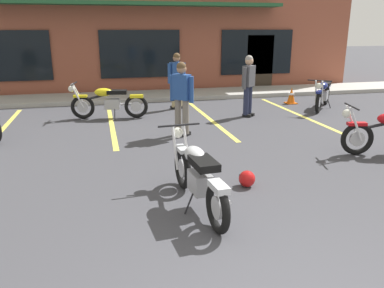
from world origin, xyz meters
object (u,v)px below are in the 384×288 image
at_px(motorcycle_foreground_classic, 198,175).
at_px(motorcycle_blue_standard, 108,102).
at_px(motorcycle_silver_naked, 323,94).
at_px(person_by_back_row, 177,77).
at_px(person_in_shorts_foreground, 182,95).
at_px(person_in_black_shirt, 248,82).
at_px(traffic_cone, 291,96).
at_px(helmet_on_pavement, 247,179).

distance_m(motorcycle_foreground_classic, motorcycle_blue_standard, 5.96).
distance_m(motorcycle_foreground_classic, motorcycle_silver_naked, 7.83).
xyz_separation_m(motorcycle_foreground_classic, motorcycle_blue_standard, (-1.00, 5.88, 0.00)).
bearing_deg(person_by_back_row, person_in_shorts_foreground, -99.28).
distance_m(motorcycle_foreground_classic, person_by_back_row, 6.83).
distance_m(person_in_black_shirt, traffic_cone, 2.63).
xyz_separation_m(person_in_shorts_foreground, person_by_back_row, (0.50, 3.05, 0.00)).
bearing_deg(person_in_shorts_foreground, motorcycle_silver_naked, 22.78).
bearing_deg(person_in_shorts_foreground, traffic_cone, 35.08).
bearing_deg(motorcycle_blue_standard, traffic_cone, 7.84).
distance_m(motorcycle_silver_naked, person_in_shorts_foreground, 5.24).
height_order(person_in_black_shirt, helmet_on_pavement, person_in_black_shirt).
height_order(person_in_black_shirt, person_by_back_row, same).
height_order(motorcycle_foreground_classic, person_by_back_row, person_by_back_row).
relative_size(motorcycle_foreground_classic, helmet_on_pavement, 8.11).
distance_m(person_in_black_shirt, helmet_on_pavement, 5.14).
bearing_deg(motorcycle_silver_naked, person_by_back_row, 166.49).
height_order(person_by_back_row, traffic_cone, person_by_back_row).
bearing_deg(person_by_back_row, traffic_cone, -0.68).
bearing_deg(motorcycle_foreground_classic, person_by_back_row, 81.01).
distance_m(motorcycle_silver_naked, helmet_on_pavement, 6.85).
height_order(motorcycle_foreground_classic, person_in_black_shirt, person_in_black_shirt).
bearing_deg(motorcycle_blue_standard, motorcycle_foreground_classic, -80.34).
relative_size(motorcycle_silver_naked, traffic_cone, 3.28).
bearing_deg(person_in_black_shirt, person_by_back_row, 138.69).
relative_size(helmet_on_pavement, traffic_cone, 0.49).
xyz_separation_m(person_in_black_shirt, traffic_cone, (2.08, 1.45, -0.69)).
relative_size(motorcycle_foreground_classic, person_in_black_shirt, 1.26).
bearing_deg(person_in_shorts_foreground, motorcycle_blue_standard, 125.40).
height_order(motorcycle_foreground_classic, motorcycle_silver_naked, same).
bearing_deg(person_by_back_row, motorcycle_foreground_classic, -98.99).
bearing_deg(motorcycle_blue_standard, person_by_back_row, 22.39).
height_order(person_in_shorts_foreground, person_by_back_row, same).
distance_m(person_in_black_shirt, person_in_shorts_foreground, 2.70).
distance_m(motorcycle_blue_standard, person_by_back_row, 2.29).
distance_m(person_by_back_row, helmet_on_pavement, 6.28).
height_order(motorcycle_foreground_classic, person_in_shorts_foreground, person_in_shorts_foreground).
xyz_separation_m(motorcycle_foreground_classic, helmet_on_pavement, (0.92, 0.50, -0.33)).
bearing_deg(motorcycle_blue_standard, motorcycle_silver_naked, -1.66).
xyz_separation_m(motorcycle_foreground_classic, person_in_shorts_foreground, (0.56, 3.67, 0.49)).
xyz_separation_m(motorcycle_blue_standard, person_in_shorts_foreground, (1.57, -2.20, 0.49)).
height_order(motorcycle_blue_standard, helmet_on_pavement, motorcycle_blue_standard).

